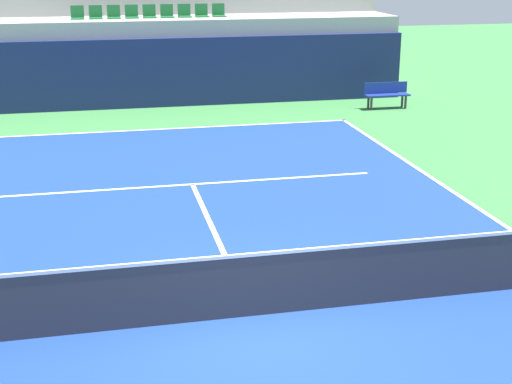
% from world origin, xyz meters
% --- Properties ---
extents(ground_plane, '(80.00, 80.00, 0.00)m').
position_xyz_m(ground_plane, '(0.00, 0.00, 0.00)').
color(ground_plane, '#387A3D').
extents(court_surface, '(11.00, 24.00, 0.01)m').
position_xyz_m(court_surface, '(0.00, 0.00, 0.01)').
color(court_surface, navy).
rests_on(court_surface, ground_plane).
extents(baseline_far, '(11.00, 0.10, 0.00)m').
position_xyz_m(baseline_far, '(0.00, 11.95, 0.01)').
color(baseline_far, white).
rests_on(baseline_far, court_surface).
extents(service_line_far, '(8.26, 0.10, 0.00)m').
position_xyz_m(service_line_far, '(0.00, 6.40, 0.01)').
color(service_line_far, white).
rests_on(service_line_far, court_surface).
extents(centre_service_line, '(0.10, 6.40, 0.00)m').
position_xyz_m(centre_service_line, '(0.00, 3.20, 0.01)').
color(centre_service_line, white).
rests_on(centre_service_line, court_surface).
extents(back_wall, '(17.17, 0.30, 2.27)m').
position_xyz_m(back_wall, '(0.00, 15.34, 1.13)').
color(back_wall, navy).
rests_on(back_wall, ground_plane).
extents(stands_tier_lower, '(17.17, 2.40, 2.81)m').
position_xyz_m(stands_tier_lower, '(0.00, 16.69, 1.40)').
color(stands_tier_lower, '#9E9E99').
rests_on(stands_tier_lower, ground_plane).
extents(stands_tier_upper, '(17.17, 2.40, 3.84)m').
position_xyz_m(stands_tier_upper, '(0.00, 19.09, 1.92)').
color(stands_tier_upper, '#9E9E99').
rests_on(stands_tier_upper, ground_plane).
extents(seating_row_lower, '(5.25, 0.44, 0.44)m').
position_xyz_m(seating_row_lower, '(-0.00, 16.78, 2.93)').
color(seating_row_lower, '#1E6633').
rests_on(seating_row_lower, stands_tier_lower).
extents(tennis_net, '(11.08, 0.08, 1.07)m').
position_xyz_m(tennis_net, '(0.00, 0.00, 0.51)').
color(tennis_net, black).
rests_on(tennis_net, court_surface).
extents(player_bench, '(1.50, 0.40, 0.85)m').
position_xyz_m(player_bench, '(7.44, 13.47, 0.51)').
color(player_bench, navy).
rests_on(player_bench, ground_plane).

